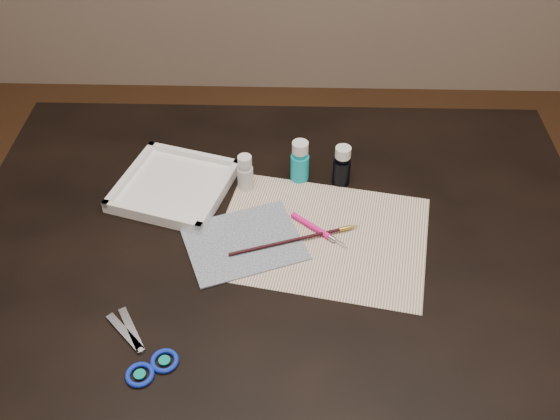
{
  "coord_description": "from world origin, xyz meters",
  "views": [
    {
      "loc": [
        0.02,
        -0.92,
        1.65
      ],
      "look_at": [
        0.0,
        0.0,
        0.8
      ],
      "focal_mm": 40.0,
      "sensor_mm": 36.0,
      "label": 1
    }
  ],
  "objects_px": {
    "paint_bottle_cyan": "(300,161)",
    "paint_bottle_navy": "(342,165)",
    "palette_tray": "(174,185)",
    "canvas": "(243,242)",
    "paper": "(322,236)",
    "scissors": "(133,346)",
    "paint_bottle_white": "(245,172)"
  },
  "relations": [
    {
      "from": "paper",
      "to": "palette_tray",
      "type": "distance_m",
      "value": 0.35
    },
    {
      "from": "canvas",
      "to": "paint_bottle_white",
      "type": "relative_size",
      "value": 2.65
    },
    {
      "from": "canvas",
      "to": "paint_bottle_cyan",
      "type": "height_order",
      "value": "paint_bottle_cyan"
    },
    {
      "from": "paint_bottle_navy",
      "to": "scissors",
      "type": "bearing_deg",
      "value": -129.91
    },
    {
      "from": "paint_bottle_white",
      "to": "scissors",
      "type": "bearing_deg",
      "value": -111.25
    },
    {
      "from": "scissors",
      "to": "palette_tray",
      "type": "relative_size",
      "value": 0.83
    },
    {
      "from": "paper",
      "to": "palette_tray",
      "type": "relative_size",
      "value": 1.85
    },
    {
      "from": "canvas",
      "to": "paint_bottle_cyan",
      "type": "distance_m",
      "value": 0.24
    },
    {
      "from": "paint_bottle_cyan",
      "to": "palette_tray",
      "type": "xyz_separation_m",
      "value": [
        -0.27,
        -0.05,
        -0.04
      ]
    },
    {
      "from": "paper",
      "to": "canvas",
      "type": "bearing_deg",
      "value": -171.82
    },
    {
      "from": "canvas",
      "to": "paint_bottle_cyan",
      "type": "xyz_separation_m",
      "value": [
        0.11,
        0.21,
        0.05
      ]
    },
    {
      "from": "paint_bottle_white",
      "to": "scissors",
      "type": "relative_size",
      "value": 0.45
    },
    {
      "from": "canvas",
      "to": "paint_bottle_cyan",
      "type": "bearing_deg",
      "value": 61.49
    },
    {
      "from": "palette_tray",
      "to": "paint_bottle_cyan",
      "type": "bearing_deg",
      "value": 9.85
    },
    {
      "from": "paint_bottle_navy",
      "to": "scissors",
      "type": "relative_size",
      "value": 0.51
    },
    {
      "from": "paint_bottle_white",
      "to": "paint_bottle_cyan",
      "type": "bearing_deg",
      "value": 15.83
    },
    {
      "from": "canvas",
      "to": "scissors",
      "type": "xyz_separation_m",
      "value": [
        -0.17,
        -0.25,
        0.0
      ]
    },
    {
      "from": "paint_bottle_cyan",
      "to": "scissors",
      "type": "relative_size",
      "value": 0.53
    },
    {
      "from": "paint_bottle_navy",
      "to": "scissors",
      "type": "xyz_separation_m",
      "value": [
        -0.38,
        -0.45,
        -0.04
      ]
    },
    {
      "from": "paint_bottle_cyan",
      "to": "paper",
      "type": "bearing_deg",
      "value": -75.7
    },
    {
      "from": "paper",
      "to": "canvas",
      "type": "height_order",
      "value": "canvas"
    },
    {
      "from": "palette_tray",
      "to": "paint_bottle_navy",
      "type": "bearing_deg",
      "value": 5.85
    },
    {
      "from": "canvas",
      "to": "paint_bottle_navy",
      "type": "xyz_separation_m",
      "value": [
        0.2,
        0.2,
        0.04
      ]
    },
    {
      "from": "paint_bottle_navy",
      "to": "palette_tray",
      "type": "relative_size",
      "value": 0.42
    },
    {
      "from": "paper",
      "to": "paint_bottle_cyan",
      "type": "distance_m",
      "value": 0.19
    },
    {
      "from": "paint_bottle_cyan",
      "to": "paint_bottle_navy",
      "type": "distance_m",
      "value": 0.09
    },
    {
      "from": "canvas",
      "to": "paint_bottle_navy",
      "type": "relative_size",
      "value": 2.36
    },
    {
      "from": "paint_bottle_white",
      "to": "paint_bottle_cyan",
      "type": "relative_size",
      "value": 0.85
    },
    {
      "from": "canvas",
      "to": "scissors",
      "type": "bearing_deg",
      "value": -124.12
    },
    {
      "from": "paint_bottle_cyan",
      "to": "palette_tray",
      "type": "distance_m",
      "value": 0.28
    },
    {
      "from": "paper",
      "to": "palette_tray",
      "type": "height_order",
      "value": "palette_tray"
    },
    {
      "from": "paper",
      "to": "paint_bottle_white",
      "type": "bearing_deg",
      "value": 137.85
    }
  ]
}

